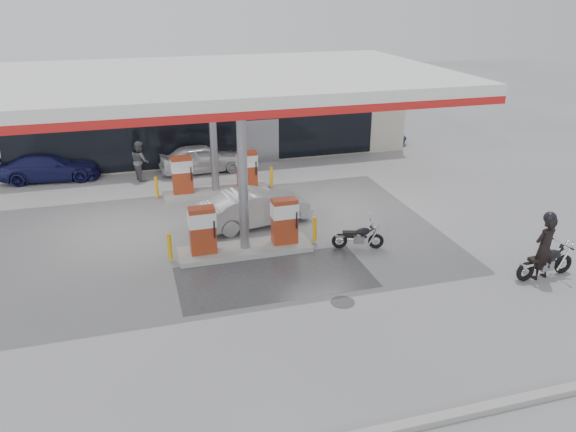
# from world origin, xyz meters

# --- Properties ---
(ground) EXTENTS (90.00, 90.00, 0.00)m
(ground) POSITION_xyz_m (0.00, 0.00, 0.00)
(ground) COLOR gray
(ground) RESTS_ON ground
(wet_patch) EXTENTS (6.00, 3.00, 0.00)m
(wet_patch) POSITION_xyz_m (0.50, 0.00, 0.00)
(wet_patch) COLOR #4C4C4F
(wet_patch) RESTS_ON ground
(drain_cover) EXTENTS (0.70, 0.70, 0.01)m
(drain_cover) POSITION_xyz_m (2.00, -2.00, 0.00)
(drain_cover) COLOR #38383A
(drain_cover) RESTS_ON ground
(store_building) EXTENTS (22.00, 8.22, 4.00)m
(store_building) POSITION_xyz_m (0.01, 15.94, 2.01)
(store_building) COLOR beige
(store_building) RESTS_ON ground
(canopy) EXTENTS (16.00, 10.02, 5.51)m
(canopy) POSITION_xyz_m (0.00, 5.00, 5.27)
(canopy) COLOR silver
(canopy) RESTS_ON ground
(pump_island_near) EXTENTS (5.14, 1.30, 1.78)m
(pump_island_near) POSITION_xyz_m (0.00, 2.00, 0.71)
(pump_island_near) COLOR #9E9E99
(pump_island_near) RESTS_ON ground
(pump_island_far) EXTENTS (5.14, 1.30, 1.78)m
(pump_island_far) POSITION_xyz_m (0.00, 8.00, 0.71)
(pump_island_far) COLOR #9E9E99
(pump_island_far) RESTS_ON ground
(main_motorcycle) EXTENTS (2.11, 0.81, 1.08)m
(main_motorcycle) POSITION_xyz_m (8.59, -2.31, 0.48)
(main_motorcycle) COLOR black
(main_motorcycle) RESTS_ON ground
(biker_main) EXTENTS (0.84, 0.64, 2.07)m
(biker_main) POSITION_xyz_m (8.40, -2.33, 1.03)
(biker_main) COLOR black
(biker_main) RESTS_ON ground
(parked_motorcycle) EXTENTS (1.76, 0.86, 0.92)m
(parked_motorcycle) POSITION_xyz_m (3.82, 1.19, 0.41)
(parked_motorcycle) COLOR black
(parked_motorcycle) RESTS_ON ground
(sedan_white) EXTENTS (4.13, 1.95, 1.37)m
(sedan_white) POSITION_xyz_m (-0.13, 11.20, 0.68)
(sedan_white) COLOR silver
(sedan_white) RESTS_ON ground
(attendant) EXTENTS (0.92, 1.06, 1.84)m
(attendant) POSITION_xyz_m (-3.02, 10.80, 0.92)
(attendant) COLOR #4F5054
(attendant) RESTS_ON ground
(hatchback_silver) EXTENTS (4.39, 2.23, 1.38)m
(hatchback_silver) POSITION_xyz_m (0.88, 4.20, 0.69)
(hatchback_silver) COLOR #B0B4B8
(hatchback_silver) RESTS_ON ground
(parked_car_left) EXTENTS (4.60, 2.17, 1.30)m
(parked_car_left) POSITION_xyz_m (-7.06, 12.00, 0.65)
(parked_car_left) COLOR #16184A
(parked_car_left) RESTS_ON ground
(parked_car_right) EXTENTS (3.79, 2.11, 1.00)m
(parked_car_right) POSITION_xyz_m (10.00, 13.56, 0.50)
(parked_car_right) COLOR #16244A
(parked_car_right) RESTS_ON ground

